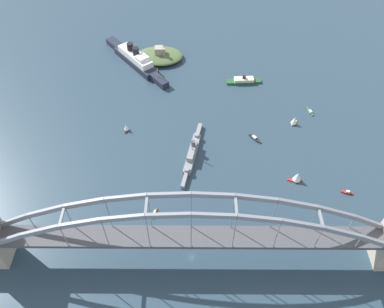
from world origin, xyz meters
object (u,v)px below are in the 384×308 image
Objects in this scene: small_boat_4 at (255,138)px; small_boat_6 at (297,177)px; naval_cruiser at (192,152)px; harbor_ferry_steamer at (244,81)px; harbor_arch_bridge at (191,237)px; small_boat_1 at (294,121)px; fort_island_mid_harbor at (159,56)px; small_boat_3 at (347,192)px; small_boat_5 at (155,213)px; small_boat_0 at (310,111)px; ocean_liner at (135,59)px; small_boat_2 at (126,127)px.

small_boat_6 is at bearing -58.34° from small_boat_4.
harbor_ferry_steamer is (47.74, 91.68, -0.94)m from naval_cruiser.
harbor_arch_bridge reaches higher than small_boat_1.
small_boat_3 is at bearing -48.67° from fort_island_mid_harbor.
harbor_arch_bridge reaches higher than small_boat_4.
fort_island_mid_harbor is 183.34m from small_boat_5.
small_boat_4 is at bearing 138.53° from small_boat_3.
small_boat_3 is at bearing -41.47° from small_boat_4.
small_boat_0 is 86.96m from small_boat_3.
harbor_ferry_steamer is at bearing 143.02° from small_boat_0.
small_boat_3 is (111.51, -35.87, -2.09)m from naval_cruiser.
ocean_liner is at bearing 149.02° from small_boat_1.
small_boat_2 reaches higher than harbor_ferry_steamer.
small_boat_5 is at bearing 128.55° from harbor_arch_bridge.
small_boat_0 is 1.54× the size of small_boat_2.
small_boat_6 reaches higher than small_boat_3.
small_boat_0 is 23.10m from small_boat_1.
harbor_ferry_steamer is 3.93× the size of small_boat_5.
small_boat_4 is (-60.76, 53.69, -0.12)m from small_boat_3.
naval_cruiser is 8.13× the size of small_boat_3.
small_boat_1 is at bearing 3.35° from small_boat_2.
fort_island_mid_harbor is at bearing 127.15° from small_boat_4.
harbor_arch_bridge is 3.74× the size of ocean_liner.
harbor_ferry_steamer is at bearing 123.66° from small_boat_1.
small_boat_2 is at bearing 159.21° from small_boat_3.
harbor_arch_bridge reaches higher than fort_island_mid_harbor.
small_boat_3 reaches higher than small_boat_0.
small_boat_2 reaches higher than small_boat_0.
small_boat_6 is (131.52, -51.91, 1.08)m from small_boat_2.
fort_island_mid_harbor is 5.58× the size of small_boat_5.
small_boat_2 is 105.73m from small_boat_4.
ocean_liner is at bearing 115.12° from naval_cruiser.
ocean_liner is (-56.38, 206.53, -19.31)m from harbor_arch_bridge.
fort_island_mid_harbor is 219.65m from small_boat_3.
naval_cruiser is at bearing -75.44° from fort_island_mid_harbor.
small_boat_5 is at bearing -87.52° from fort_island_mid_harbor.
small_boat_4 is 50.13m from small_boat_6.
fort_island_mid_harbor is 4.09× the size of small_boat_0.
harbor_arch_bridge reaches higher than harbor_ferry_steamer.
naval_cruiser is 80.88m from small_boat_6.
small_boat_1 reaches higher than small_boat_2.
small_boat_2 is (-54.53, 27.18, 0.43)m from naval_cruiser.
small_boat_4 is at bearing -87.66° from harbor_ferry_steamer.
ocean_liner reaches higher than small_boat_6.
harbor_ferry_steamer reaches higher than small_boat_5.
small_boat_6 is at bearing -47.41° from ocean_liner.
small_boat_2 reaches higher than small_boat_4.
ocean_liner is 9.37× the size of small_boat_1.
small_boat_5 is (-110.84, -89.45, -3.21)m from small_boat_1.
fort_island_mid_harbor is 151.27m from small_boat_1.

